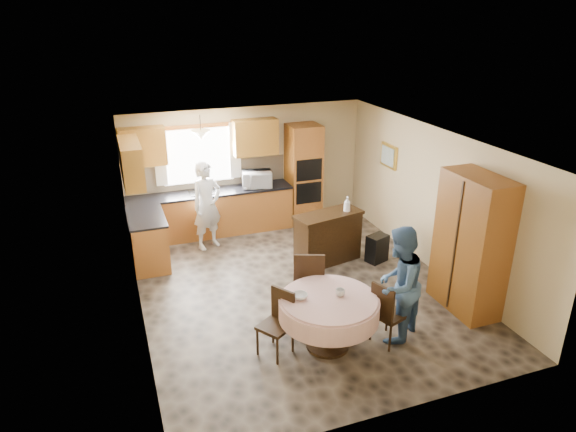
% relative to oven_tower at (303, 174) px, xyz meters
% --- Properties ---
extents(floor, '(5.00, 6.00, 0.01)m').
position_rel_oven_tower_xyz_m(floor, '(-1.15, -2.69, -1.06)').
color(floor, brown).
rests_on(floor, ground).
extents(ceiling, '(5.00, 6.00, 0.01)m').
position_rel_oven_tower_xyz_m(ceiling, '(-1.15, -2.69, 1.44)').
color(ceiling, white).
rests_on(ceiling, wall_back).
extents(wall_back, '(5.00, 0.02, 2.50)m').
position_rel_oven_tower_xyz_m(wall_back, '(-1.15, 0.31, 0.19)').
color(wall_back, '#CCB482').
rests_on(wall_back, floor).
extents(wall_front, '(5.00, 0.02, 2.50)m').
position_rel_oven_tower_xyz_m(wall_front, '(-1.15, -5.69, 0.19)').
color(wall_front, '#CCB482').
rests_on(wall_front, floor).
extents(wall_left, '(0.02, 6.00, 2.50)m').
position_rel_oven_tower_xyz_m(wall_left, '(-3.65, -2.69, 0.19)').
color(wall_left, '#CCB482').
rests_on(wall_left, floor).
extents(wall_right, '(0.02, 6.00, 2.50)m').
position_rel_oven_tower_xyz_m(wall_right, '(1.35, -2.69, 0.19)').
color(wall_right, '#CCB482').
rests_on(wall_right, floor).
extents(window, '(1.40, 0.03, 1.10)m').
position_rel_oven_tower_xyz_m(window, '(-2.15, 0.29, 0.54)').
color(window, white).
rests_on(window, wall_back).
extents(curtain_left, '(0.22, 0.02, 1.15)m').
position_rel_oven_tower_xyz_m(curtain_left, '(-2.90, 0.24, 0.59)').
color(curtain_left, white).
rests_on(curtain_left, wall_back).
extents(curtain_right, '(0.22, 0.02, 1.15)m').
position_rel_oven_tower_xyz_m(curtain_right, '(-1.40, 0.24, 0.59)').
color(curtain_right, white).
rests_on(curtain_right, wall_back).
extents(base_cab_back, '(3.30, 0.60, 0.88)m').
position_rel_oven_tower_xyz_m(base_cab_back, '(-2.00, 0.01, -0.62)').
color(base_cab_back, '#BE6D32').
rests_on(base_cab_back, floor).
extents(counter_back, '(3.30, 0.64, 0.04)m').
position_rel_oven_tower_xyz_m(counter_back, '(-2.00, 0.01, -0.16)').
color(counter_back, black).
rests_on(counter_back, base_cab_back).
extents(base_cab_left, '(0.60, 1.20, 0.88)m').
position_rel_oven_tower_xyz_m(base_cab_left, '(-3.35, -0.89, -0.62)').
color(base_cab_left, '#BE6D32').
rests_on(base_cab_left, floor).
extents(counter_left, '(0.64, 1.20, 0.04)m').
position_rel_oven_tower_xyz_m(counter_left, '(-3.35, -0.89, -0.16)').
color(counter_left, black).
rests_on(counter_left, base_cab_left).
extents(backsplash, '(3.30, 0.02, 0.55)m').
position_rel_oven_tower_xyz_m(backsplash, '(-2.00, 0.30, 0.12)').
color(backsplash, tan).
rests_on(backsplash, wall_back).
extents(wall_cab_left, '(0.85, 0.33, 0.72)m').
position_rel_oven_tower_xyz_m(wall_cab_left, '(-3.20, 0.15, 0.85)').
color(wall_cab_left, '#B77A2D').
rests_on(wall_cab_left, wall_back).
extents(wall_cab_right, '(0.90, 0.33, 0.72)m').
position_rel_oven_tower_xyz_m(wall_cab_right, '(-1.00, 0.15, 0.85)').
color(wall_cab_right, '#B77A2D').
rests_on(wall_cab_right, wall_back).
extents(wall_cab_side, '(0.33, 1.20, 0.72)m').
position_rel_oven_tower_xyz_m(wall_cab_side, '(-3.48, -0.89, 0.85)').
color(wall_cab_side, '#B77A2D').
rests_on(wall_cab_side, wall_left).
extents(oven_tower, '(0.66, 0.62, 2.12)m').
position_rel_oven_tower_xyz_m(oven_tower, '(0.00, 0.00, 0.00)').
color(oven_tower, '#BE6D32').
rests_on(oven_tower, floor).
extents(oven_upper, '(0.56, 0.01, 0.45)m').
position_rel_oven_tower_xyz_m(oven_upper, '(0.00, -0.31, 0.19)').
color(oven_upper, black).
rests_on(oven_upper, oven_tower).
extents(oven_lower, '(0.56, 0.01, 0.45)m').
position_rel_oven_tower_xyz_m(oven_lower, '(0.00, -0.31, -0.31)').
color(oven_lower, black).
rests_on(oven_lower, oven_tower).
extents(pendant, '(0.36, 0.36, 0.18)m').
position_rel_oven_tower_xyz_m(pendant, '(-2.15, -0.19, 1.06)').
color(pendant, beige).
rests_on(pendant, ceiling).
extents(sideboard, '(1.32, 0.76, 0.89)m').
position_rel_oven_tower_xyz_m(sideboard, '(-0.28, -1.94, -0.62)').
color(sideboard, '#31200D').
rests_on(sideboard, floor).
extents(space_heater, '(0.44, 0.37, 0.51)m').
position_rel_oven_tower_xyz_m(space_heater, '(0.57, -2.25, -0.80)').
color(space_heater, black).
rests_on(space_heater, floor).
extents(cupboard, '(0.56, 1.12, 2.14)m').
position_rel_oven_tower_xyz_m(cupboard, '(1.07, -4.07, 0.01)').
color(cupboard, '#BE6D32').
rests_on(cupboard, floor).
extents(dining_table, '(1.35, 1.35, 0.77)m').
position_rel_oven_tower_xyz_m(dining_table, '(-1.32, -4.29, -0.46)').
color(dining_table, '#31200D').
rests_on(dining_table, floor).
extents(chair_left, '(0.54, 0.54, 0.91)m').
position_rel_oven_tower_xyz_m(chair_left, '(-1.99, -4.15, -0.56)').
color(chair_left, '#31200D').
rests_on(chair_left, floor).
extents(chair_back, '(0.61, 0.61, 1.08)m').
position_rel_oven_tower_xyz_m(chair_back, '(-1.28, -3.48, -0.46)').
color(chair_back, '#31200D').
rests_on(chair_back, floor).
extents(chair_right, '(0.51, 0.51, 0.93)m').
position_rel_oven_tower_xyz_m(chair_right, '(-0.55, -4.48, -0.55)').
color(chair_right, '#31200D').
rests_on(chair_right, floor).
extents(framed_picture, '(0.06, 0.54, 0.45)m').
position_rel_oven_tower_xyz_m(framed_picture, '(1.32, -1.18, 0.59)').
color(framed_picture, gold).
rests_on(framed_picture, wall_right).
extents(microwave, '(0.66, 0.51, 0.33)m').
position_rel_oven_tower_xyz_m(microwave, '(-1.04, -0.04, 0.02)').
color(microwave, silver).
rests_on(microwave, counter_back).
extents(person_sink, '(0.74, 0.62, 1.71)m').
position_rel_oven_tower_xyz_m(person_sink, '(-2.20, -0.59, -0.20)').
color(person_sink, silver).
rests_on(person_sink, floor).
extents(person_dining, '(1.03, 0.99, 1.68)m').
position_rel_oven_tower_xyz_m(person_dining, '(-0.35, -4.41, -0.22)').
color(person_dining, '#3C5C83').
rests_on(person_dining, floor).
extents(bowl_sideboard, '(0.20, 0.20, 0.05)m').
position_rel_oven_tower_xyz_m(bowl_sideboard, '(-0.52, -1.94, -0.15)').
color(bowl_sideboard, '#B2B2B2').
rests_on(bowl_sideboard, sideboard).
extents(bottle_sideboard, '(0.15, 0.15, 0.33)m').
position_rel_oven_tower_xyz_m(bottle_sideboard, '(0.08, -1.94, -0.01)').
color(bottle_sideboard, silver).
rests_on(bottle_sideboard, sideboard).
extents(cup_table, '(0.15, 0.15, 0.10)m').
position_rel_oven_tower_xyz_m(cup_table, '(-1.16, -4.29, -0.24)').
color(cup_table, '#B2B2B2').
rests_on(cup_table, dining_table).
extents(bowl_table, '(0.25, 0.25, 0.06)m').
position_rel_oven_tower_xyz_m(bowl_table, '(-1.69, -4.16, -0.26)').
color(bowl_table, '#B2B2B2').
rests_on(bowl_table, dining_table).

